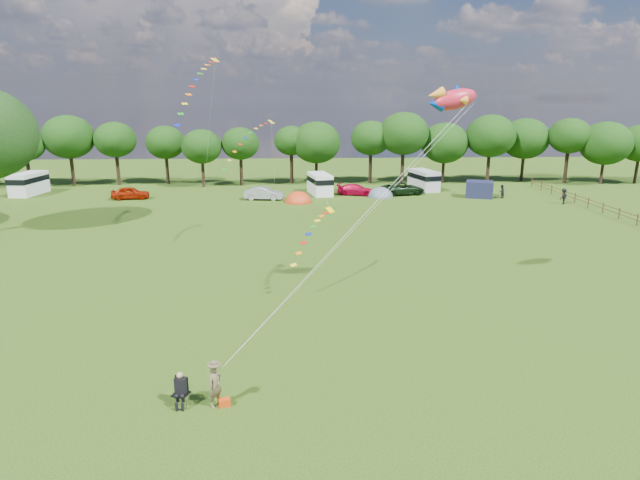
{
  "coord_description": "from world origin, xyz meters",
  "views": [
    {
      "loc": [
        -1.43,
        -22.47,
        12.09
      ],
      "look_at": [
        0.0,
        8.0,
        4.0
      ],
      "focal_mm": 30.0,
      "sensor_mm": 36.0,
      "label": 1
    }
  ],
  "objects_px": {
    "campervan_c": "(320,183)",
    "tent_orange": "(298,202)",
    "car_a": "(130,193)",
    "walker_a": "(502,191)",
    "car_b": "(264,193)",
    "car_d": "(403,189)",
    "car_c": "(356,190)",
    "fish_kite": "(451,99)",
    "kite_flyer": "(215,386)",
    "campervan_a": "(29,183)",
    "tent_greyblue": "(380,197)",
    "camp_chair": "(181,385)",
    "walker_b": "(564,196)",
    "campervan_d": "(424,179)"
  },
  "relations": [
    {
      "from": "kite_flyer",
      "to": "car_d",
      "type": "bearing_deg",
      "value": 21.0
    },
    {
      "from": "camp_chair",
      "to": "car_a",
      "type": "bearing_deg",
      "value": 129.73
    },
    {
      "from": "tent_orange",
      "to": "fish_kite",
      "type": "xyz_separation_m",
      "value": [
        8.53,
        -32.63,
        12.03
      ]
    },
    {
      "from": "car_b",
      "to": "walker_a",
      "type": "relative_size",
      "value": 2.63
    },
    {
      "from": "tent_greyblue",
      "to": "camp_chair",
      "type": "bearing_deg",
      "value": -108.29
    },
    {
      "from": "tent_orange",
      "to": "campervan_c",
      "type": "bearing_deg",
      "value": 62.64
    },
    {
      "from": "tent_greyblue",
      "to": "car_d",
      "type": "bearing_deg",
      "value": 23.96
    },
    {
      "from": "car_a",
      "to": "walker_a",
      "type": "xyz_separation_m",
      "value": [
        46.27,
        -1.36,
        0.06
      ]
    },
    {
      "from": "car_b",
      "to": "tent_orange",
      "type": "distance_m",
      "value": 4.69
    },
    {
      "from": "car_c",
      "to": "car_d",
      "type": "distance_m",
      "value": 6.07
    },
    {
      "from": "tent_greyblue",
      "to": "fish_kite",
      "type": "xyz_separation_m",
      "value": [
        -1.95,
        -35.84,
        12.03
      ]
    },
    {
      "from": "campervan_c",
      "to": "tent_orange",
      "type": "relative_size",
      "value": 1.6
    },
    {
      "from": "car_b",
      "to": "campervan_c",
      "type": "bearing_deg",
      "value": -56.1
    },
    {
      "from": "walker_a",
      "to": "campervan_a",
      "type": "bearing_deg",
      "value": -42.87
    },
    {
      "from": "car_d",
      "to": "walker_b",
      "type": "xyz_separation_m",
      "value": [
        17.69,
        -7.28,
        0.15
      ]
    },
    {
      "from": "walker_a",
      "to": "car_d",
      "type": "bearing_deg",
      "value": -51.67
    },
    {
      "from": "car_a",
      "to": "walker_b",
      "type": "xyz_separation_m",
      "value": [
        52.06,
        -5.7,
        0.16
      ]
    },
    {
      "from": "campervan_a",
      "to": "tent_orange",
      "type": "bearing_deg",
      "value": -95.77
    },
    {
      "from": "car_a",
      "to": "walker_a",
      "type": "relative_size",
      "value": 2.79
    },
    {
      "from": "car_a",
      "to": "car_b",
      "type": "height_order",
      "value": "car_b"
    },
    {
      "from": "car_c",
      "to": "fish_kite",
      "type": "xyz_separation_m",
      "value": [
        1.0,
        -37.24,
        11.35
      ]
    },
    {
      "from": "walker_b",
      "to": "fish_kite",
      "type": "bearing_deg",
      "value": 19.56
    },
    {
      "from": "tent_orange",
      "to": "tent_greyblue",
      "type": "xyz_separation_m",
      "value": [
        10.47,
        3.21,
        0.0
      ]
    },
    {
      "from": "fish_kite",
      "to": "tent_greyblue",
      "type": "bearing_deg",
      "value": 73.89
    },
    {
      "from": "campervan_c",
      "to": "tent_orange",
      "type": "bearing_deg",
      "value": 141.63
    },
    {
      "from": "car_b",
      "to": "kite_flyer",
      "type": "bearing_deg",
      "value": -172.83
    },
    {
      "from": "campervan_c",
      "to": "campervan_d",
      "type": "relative_size",
      "value": 0.99
    },
    {
      "from": "car_b",
      "to": "campervan_a",
      "type": "distance_m",
      "value": 31.05
    },
    {
      "from": "car_b",
      "to": "tent_greyblue",
      "type": "height_order",
      "value": "car_b"
    },
    {
      "from": "campervan_d",
      "to": "kite_flyer",
      "type": "relative_size",
      "value": 3.23
    },
    {
      "from": "tent_orange",
      "to": "tent_greyblue",
      "type": "bearing_deg",
      "value": 17.04
    },
    {
      "from": "kite_flyer",
      "to": "fish_kite",
      "type": "relative_size",
      "value": 0.55
    },
    {
      "from": "car_a",
      "to": "walker_a",
      "type": "height_order",
      "value": "walker_a"
    },
    {
      "from": "campervan_d",
      "to": "tent_orange",
      "type": "distance_m",
      "value": 19.11
    },
    {
      "from": "campervan_c",
      "to": "walker_a",
      "type": "bearing_deg",
      "value": -110.75
    },
    {
      "from": "tent_orange",
      "to": "car_b",
      "type": "bearing_deg",
      "value": 156.56
    },
    {
      "from": "kite_flyer",
      "to": "camp_chair",
      "type": "xyz_separation_m",
      "value": [
        -1.41,
        0.13,
        -0.02
      ]
    },
    {
      "from": "camp_chair",
      "to": "fish_kite",
      "type": "relative_size",
      "value": 0.45
    },
    {
      "from": "tent_orange",
      "to": "campervan_d",
      "type": "bearing_deg",
      "value": 25.68
    },
    {
      "from": "car_c",
      "to": "fish_kite",
      "type": "distance_m",
      "value": 38.94
    },
    {
      "from": "kite_flyer",
      "to": "camp_chair",
      "type": "height_order",
      "value": "kite_flyer"
    },
    {
      "from": "campervan_a",
      "to": "walker_b",
      "type": "height_order",
      "value": "campervan_a"
    },
    {
      "from": "kite_flyer",
      "to": "car_a",
      "type": "bearing_deg",
      "value": 60.57
    },
    {
      "from": "car_d",
      "to": "fish_kite",
      "type": "distance_m",
      "value": 39.22
    },
    {
      "from": "car_a",
      "to": "car_d",
      "type": "height_order",
      "value": "car_d"
    },
    {
      "from": "car_c",
      "to": "walker_b",
      "type": "xyz_separation_m",
      "value": [
        23.76,
        -7.29,
        0.24
      ]
    },
    {
      "from": "campervan_a",
      "to": "tent_greyblue",
      "type": "xyz_separation_m",
      "value": [
        45.33,
        -3.82,
        -1.5
      ]
    },
    {
      "from": "tent_greyblue",
      "to": "car_b",
      "type": "bearing_deg",
      "value": -174.69
    },
    {
      "from": "car_a",
      "to": "campervan_c",
      "type": "distance_m",
      "value": 23.78
    },
    {
      "from": "car_a",
      "to": "car_b",
      "type": "xyz_separation_m",
      "value": [
        16.53,
        -1.17,
        0.0
      ]
    }
  ]
}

